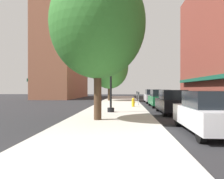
# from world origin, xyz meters

# --- Properties ---
(ground_plane) EXTENTS (90.00, 90.00, 0.00)m
(ground_plane) POSITION_xyz_m (4.00, 18.00, 0.00)
(ground_plane) COLOR #232326
(sidewalk_slab) EXTENTS (4.80, 50.00, 0.12)m
(sidewalk_slab) POSITION_xyz_m (0.00, 19.00, 0.06)
(sidewalk_slab) COLOR #B7B2A8
(sidewalk_slab) RESTS_ON ground
(building_far_background) EXTENTS (6.80, 18.00, 16.70)m
(building_far_background) POSITION_xyz_m (-11.01, 37.00, 8.33)
(building_far_background) COLOR #9E6047
(building_far_background) RESTS_ON ground
(lamppost) EXTENTS (0.48, 0.48, 5.90)m
(lamppost) POSITION_xyz_m (-0.25, 10.55, 3.20)
(lamppost) COLOR black
(lamppost) RESTS_ON sidewalk_slab
(fire_hydrant) EXTENTS (0.33, 0.26, 0.79)m
(fire_hydrant) POSITION_xyz_m (1.45, 15.24, 0.52)
(fire_hydrant) COLOR gold
(fire_hydrant) RESTS_ON sidewalk_slab
(parking_meter_near) EXTENTS (0.14, 0.09, 1.31)m
(parking_meter_near) POSITION_xyz_m (2.05, 17.15, 0.95)
(parking_meter_near) COLOR slate
(parking_meter_near) RESTS_ON sidewalk_slab
(parking_meter_far) EXTENTS (0.14, 0.09, 1.31)m
(parking_meter_far) POSITION_xyz_m (2.05, 20.53, 0.95)
(parking_meter_far) COLOR slate
(parking_meter_far) RESTS_ON sidewalk_slab
(tree_near) EXTENTS (5.20, 5.20, 7.58)m
(tree_near) POSITION_xyz_m (-1.47, 25.56, 4.71)
(tree_near) COLOR #4C3823
(tree_near) RESTS_ON sidewalk_slab
(tree_mid) EXTENTS (5.01, 5.01, 7.92)m
(tree_mid) POSITION_xyz_m (-0.69, 6.71, 5.15)
(tree_mid) COLOR #422D1E
(tree_mid) RESTS_ON sidewalk_slab
(car_white) EXTENTS (1.80, 4.30, 1.66)m
(car_white) POSITION_xyz_m (4.00, 3.96, 0.81)
(car_white) COLOR black
(car_white) RESTS_ON ground
(car_black) EXTENTS (1.80, 4.30, 1.66)m
(car_black) POSITION_xyz_m (4.00, 10.76, 0.81)
(car_black) COLOR black
(car_black) RESTS_ON ground
(car_green) EXTENTS (1.80, 4.30, 1.66)m
(car_green) POSITION_xyz_m (4.00, 16.50, 0.81)
(car_green) COLOR black
(car_green) RESTS_ON ground
(car_silver) EXTENTS (1.80, 4.30, 1.66)m
(car_silver) POSITION_xyz_m (4.00, 22.40, 0.81)
(car_silver) COLOR black
(car_silver) RESTS_ON ground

